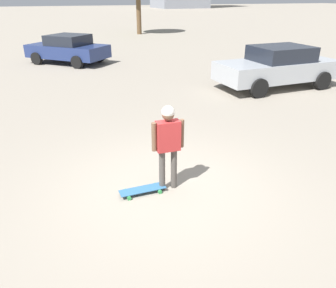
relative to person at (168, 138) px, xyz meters
The scene contains 5 objects.
ground_plane 1.01m from the person, ahead, with size 220.00×220.00×0.00m, color gray.
person is the anchor object (origin of this frame).
skateboard 1.05m from the person, 90.70° to the left, with size 0.30×0.84×0.09m.
car_parked_near 8.32m from the person, 50.24° to the right, with size 2.13×4.65×1.54m.
car_parked_far 13.13m from the person, ahead, with size 4.16×4.22×1.42m.
Camera 1 is at (-4.85, 1.82, 3.27)m, focal length 35.00 mm.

